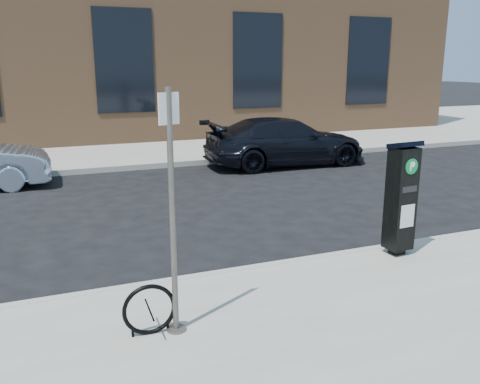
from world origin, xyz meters
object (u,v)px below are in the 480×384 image
sign_pole (172,217)px  bike_rack (149,310)px  parking_kiosk (401,197)px  car_dark (286,142)px

sign_pole → bike_rack: 1.04m
parking_kiosk → sign_pole: 3.84m
parking_kiosk → car_dark: size_ratio=0.36×
bike_rack → car_dark: bearing=56.9°
sign_pole → bike_rack: (-0.27, 0.03, -1.00)m
parking_kiosk → sign_pole: sign_pole is taller
car_dark → parking_kiosk: bearing=167.7°
parking_kiosk → sign_pole: (-3.69, -0.99, 0.39)m
bike_rack → car_dark: 10.22m
parking_kiosk → bike_rack: 4.12m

